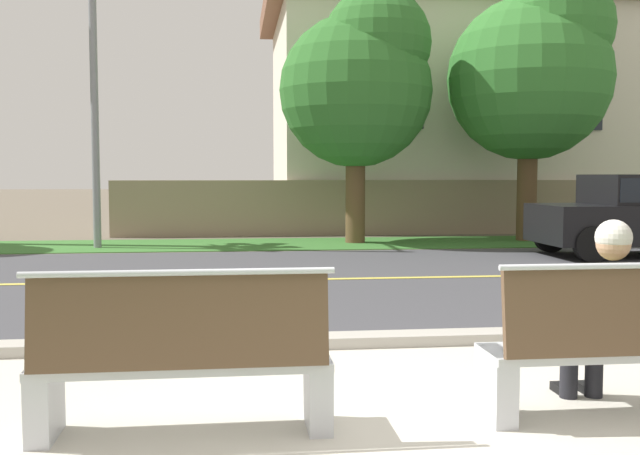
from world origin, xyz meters
TOP-DOWN VIEW (x-y plane):
  - ground_plane at (0.00, 8.00)m, footprint 140.00×140.00m
  - sidewalk_pavement at (0.00, 0.40)m, footprint 44.00×3.60m
  - curb_edge at (0.00, 2.35)m, footprint 44.00×0.30m
  - street_asphalt at (0.00, 6.50)m, footprint 52.00×8.00m
  - road_centre_line at (0.00, 6.50)m, footprint 48.00×0.14m
  - far_verge_grass at (0.00, 12.01)m, footprint 48.00×2.80m
  - bench_left at (-1.35, 0.23)m, footprint 1.72×0.48m
  - bench_right at (1.35, 0.23)m, footprint 1.72×0.48m
  - seated_person_olive at (1.30, 0.40)m, footprint 0.52×0.68m
  - streetlamp at (-3.91, 11.80)m, footprint 0.24×2.10m
  - shade_tree_left at (1.75, 12.07)m, footprint 3.40×3.40m
  - shade_tree_centre at (5.80, 12.14)m, footprint 3.74×3.74m
  - garden_wall at (2.41, 14.32)m, footprint 13.00×0.36m
  - house_across_street at (5.61, 17.52)m, footprint 11.56×6.91m

SIDE VIEW (x-z plane):
  - ground_plane at x=0.00m, z-range 0.00..0.00m
  - street_asphalt at x=0.00m, z-range 0.00..0.01m
  - sidewalk_pavement at x=0.00m, z-range 0.00..0.01m
  - far_verge_grass at x=0.00m, z-range 0.00..0.02m
  - road_centre_line at x=0.00m, z-range 0.01..0.01m
  - curb_edge at x=0.00m, z-range 0.00..0.11m
  - bench_left at x=-1.35m, z-range -0.05..0.95m
  - bench_right at x=1.35m, z-range -0.05..0.95m
  - seated_person_olive at x=1.30m, z-range 0.05..1.30m
  - garden_wall at x=2.41m, z-range 0.00..1.40m
  - house_across_street at x=5.61m, z-range 0.04..6.75m
  - shade_tree_left at x=1.75m, z-range 0.83..6.44m
  - shade_tree_centre at x=5.80m, z-range 0.92..7.09m
  - streetlamp at x=-3.91m, z-range 0.51..7.89m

